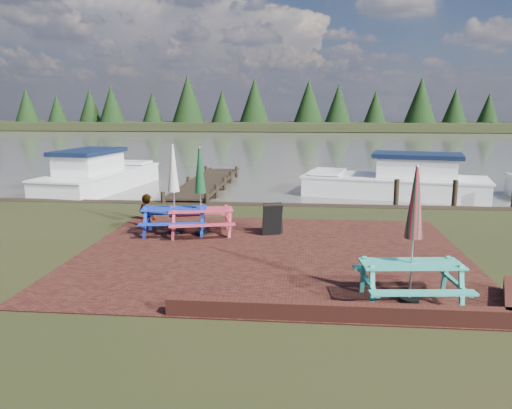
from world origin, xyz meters
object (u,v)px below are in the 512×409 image
at_px(picnic_table_blue, 174,204).
at_px(person, 147,194).
at_px(jetty, 208,182).
at_px(boat_near, 398,183).
at_px(picnic_table_red, 201,205).
at_px(boat_jetty, 99,177).
at_px(picnic_table_teal, 412,257).
at_px(chalkboard, 273,219).

height_order(picnic_table_blue, person, picnic_table_blue).
relative_size(jetty, boat_near, 1.20).
bearing_deg(picnic_table_red, person, 126.71).
xyz_separation_m(picnic_table_red, boat_jetty, (-6.14, 7.85, -0.42)).
distance_m(picnic_table_teal, chalkboard, 5.25).
relative_size(picnic_table_teal, boat_jetty, 0.33).
bearing_deg(person, boat_near, -127.27).
height_order(boat_jetty, person, boat_jetty).
distance_m(jetty, boat_jetty, 4.72).
height_order(picnic_table_teal, boat_near, picnic_table_teal).
height_order(boat_near, person, person).
relative_size(picnic_table_blue, chalkboard, 2.83).
relative_size(boat_jetty, boat_near, 0.95).
bearing_deg(boat_near, person, 137.35).
bearing_deg(picnic_table_red, boat_jetty, 113.59).
relative_size(picnic_table_blue, boat_near, 0.32).
bearing_deg(picnic_table_teal, jetty, 109.34).
relative_size(picnic_table_blue, boat_jetty, 0.33).
bearing_deg(picnic_table_teal, boat_jetty, 125.59).
xyz_separation_m(picnic_table_red, person, (-1.99, 1.60, -0.02)).
relative_size(picnic_table_teal, boat_near, 0.32).
bearing_deg(picnic_table_blue, jetty, 85.75).
bearing_deg(picnic_table_blue, person, 119.58).
distance_m(chalkboard, person, 4.17).
distance_m(picnic_table_teal, person, 8.87).
xyz_separation_m(picnic_table_teal, boat_jetty, (-10.76, 12.16, -0.44)).
height_order(picnic_table_teal, picnic_table_red, picnic_table_teal).
bearing_deg(boat_jetty, picnic_table_teal, -40.47).
bearing_deg(jetty, picnic_table_teal, -64.74).
distance_m(picnic_table_blue, jetty, 8.69).
distance_m(picnic_table_red, chalkboard, 1.96).
distance_m(picnic_table_teal, boat_near, 12.03).
xyz_separation_m(picnic_table_teal, jetty, (-6.12, 12.98, -0.73)).
bearing_deg(boat_jetty, jetty, 18.01).
height_order(jetty, person, person).
distance_m(picnic_table_teal, boat_jetty, 16.24).
bearing_deg(boat_near, picnic_table_red, 151.59).
distance_m(picnic_table_red, person, 2.56).
relative_size(picnic_table_teal, jetty, 0.27).
distance_m(chalkboard, boat_near, 8.71).
bearing_deg(jetty, picnic_table_blue, -84.89).
xyz_separation_m(chalkboard, boat_jetty, (-8.06, 7.68, -0.03)).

